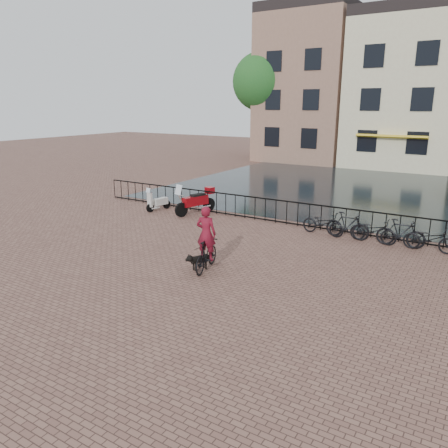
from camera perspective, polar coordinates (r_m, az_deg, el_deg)
The scene contains 15 objects.
ground at distance 12.12m, azimuth -7.57°, elevation -8.73°, with size 100.00×100.00×0.00m, color brown.
canal_water at distance 27.19m, azimuth 16.11°, elevation 4.43°, with size 20.00×20.00×0.00m, color black.
railing at distance 18.49m, azimuth 8.18°, elevation 1.45°, with size 20.00×0.05×1.02m.
canal_house_left at distance 41.18m, azimuth 11.47°, elevation 17.25°, with size 7.50×9.00×12.80m.
canal_house_mid at distance 39.05m, azimuth 22.90°, elevation 15.75°, with size 8.00×9.50×11.80m.
tree_far_left at distance 39.87m, azimuth 4.95°, elevation 18.02°, with size 5.04×5.04×9.27m.
cyclist at distance 13.20m, azimuth -2.34°, elevation -2.40°, with size 0.84×1.78×2.35m.
dog at distance 13.45m, azimuth -3.19°, elevation -4.84°, with size 0.57×0.85×0.55m.
motorcycle at distance 20.05m, azimuth -3.76°, elevation 3.41°, with size 1.09×2.17×1.51m.
scooter at distance 20.99m, azimuth -8.58°, elevation 3.36°, with size 0.61×1.32×1.19m.
parked_bike_0 at distance 17.34m, azimuth 12.82°, elevation 0.09°, with size 0.60×1.72×0.90m, color black.
parked_bike_1 at distance 17.06m, azimuth 15.83°, elevation -0.20°, with size 0.47×1.66×1.00m, color black.
parked_bike_2 at distance 16.85m, azimuth 18.91°, elevation -0.82°, with size 0.60×1.72×0.90m, color black.
parked_bike_3 at distance 16.67m, azimuth 22.09°, elevation -1.13°, with size 0.47×1.66×1.00m, color black.
parked_bike_4 at distance 16.57m, azimuth 25.29°, elevation -1.76°, with size 0.60×1.72×0.90m, color black.
Camera 1 is at (7.10, -8.48, 4.95)m, focal length 35.00 mm.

